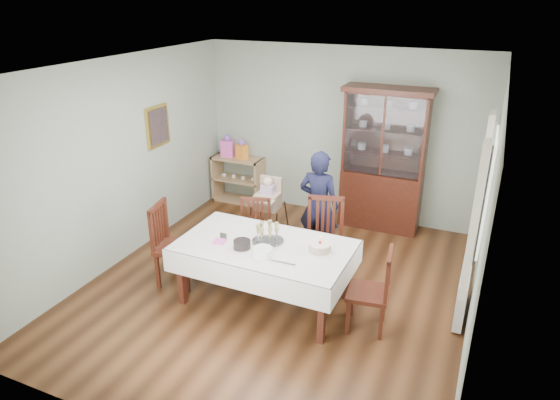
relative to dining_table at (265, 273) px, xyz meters
The scene contains 25 objects.
floor 0.51m from the dining_table, 88.82° to the left, with size 5.00×5.00×0.00m, color #593319.
room_shell 1.58m from the dining_table, 89.54° to the left, with size 5.00×5.00×5.00m.
dining_table is the anchor object (origin of this frame).
china_cabinet 2.80m from the dining_table, 73.73° to the left, with size 1.30×0.48×2.18m.
sideboard 3.14m from the dining_table, 123.68° to the left, with size 0.90×0.38×0.80m.
picture_frame 2.79m from the dining_table, 152.83° to the left, with size 0.04×0.48×0.58m, color gold.
window 2.59m from the dining_table, 15.94° to the left, with size 0.04×1.02×1.22m, color white.
curtain_left 2.41m from the dining_table, ahead, with size 0.07×0.30×1.55m, color silver.
curtain_right 2.72m from the dining_table, 30.10° to the left, with size 0.07×0.30×1.55m, color silver.
radiator 2.26m from the dining_table, 16.35° to the left, with size 0.10×0.80×0.55m, color white.
chair_far_left 0.84m from the dining_table, 125.03° to the left, with size 0.52×0.52×0.93m.
chair_far_right 0.89m from the dining_table, 58.36° to the left, with size 0.58×0.58×1.07m.
chair_end_left 1.22m from the dining_table, behind, with size 0.55×0.55×1.05m.
chair_end_right 1.25m from the dining_table, ahead, with size 0.49×0.49×0.96m.
woman 1.36m from the dining_table, 81.14° to the left, with size 0.56×0.37×1.54m, color black.
high_chair 1.56m from the dining_table, 113.43° to the left, with size 0.45×0.45×1.01m.
champagne_tray 0.45m from the dining_table, 82.04° to the left, with size 0.37×0.37×0.22m.
birthday_cake 0.77m from the dining_table, ahead, with size 0.29×0.29×0.20m.
plate_stack_dark 0.50m from the dining_table, 138.66° to the right, with size 0.20×0.20×0.09m, color black.
plate_stack_white 0.50m from the dining_table, 69.20° to the right, with size 0.22×0.22×0.10m, color white.
napkin_stack 0.65m from the dining_table, 162.75° to the right, with size 0.13×0.13×0.02m, color #EE57BA.
cutlery 0.68m from the dining_table, behind, with size 0.11×0.16×0.01m, color silver, non-canonical shape.
cake_knife 0.60m from the dining_table, 40.77° to the right, with size 0.30×0.03×0.01m, color silver.
gift_bag_pink 3.28m from the dining_table, 126.52° to the left, with size 0.23×0.17×0.39m.
gift_bag_orange 3.12m from the dining_table, 122.35° to the left, with size 0.21×0.18×0.34m.
Camera 1 is at (2.18, -4.90, 3.45)m, focal length 32.00 mm.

